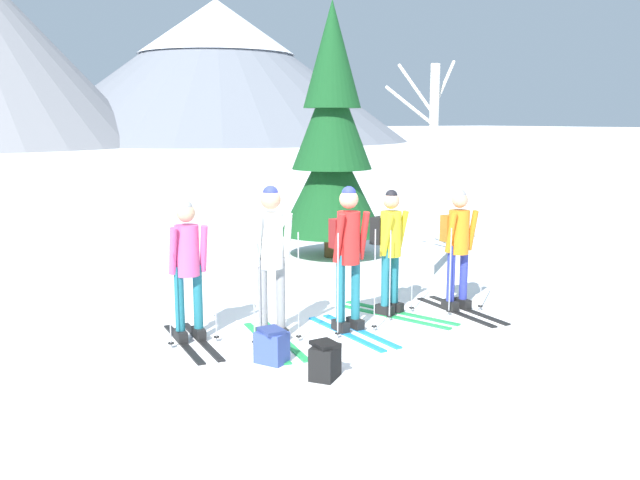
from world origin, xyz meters
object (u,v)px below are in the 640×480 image
Objects in this scene: skier_in_pink at (187,263)px; skier_in_red at (348,249)px; skier_in_orange at (458,243)px; birch_tree_tall at (432,164)px; backpack_on_snow_front at (325,361)px; backpack_on_snow_beside at (272,346)px; pine_tree_near at (332,143)px; skier_in_white at (272,255)px; skier_in_yellow at (390,245)px.

skier_in_pink is 0.93× the size of skier_in_red.
skier_in_orange is (3.62, -0.65, -0.01)m from skier_in_pink.
birch_tree_tall is (4.72, 1.21, 0.92)m from skier_in_pink.
backpack_on_snow_front and backpack_on_snow_beside have the same top height.
skier_in_pink is 4.96m from birch_tree_tall.
pine_tree_near reaches higher than skier_in_red.
birch_tree_tall is at bearing 32.80° from skier_in_red.
skier_in_white reaches higher than skier_in_red.
backpack_on_snow_front is (0.72, -1.87, -0.75)m from skier_in_pink.
backpack_on_snow_beside is at bearing -150.52° from birch_tree_tall.
skier_in_pink is 0.47× the size of birch_tree_tall.
pine_tree_near is 6.16m from backpack_on_snow_beside.
skier_in_white is 1.15m from backpack_on_snow_beside.
birch_tree_tall reaches higher than skier_in_orange.
skier_in_yellow reaches higher than skier_in_pink.
skier_in_pink is 5.47m from pine_tree_near.
backpack_on_snow_beside is (-1.33, -0.52, -0.84)m from skier_in_red.
backpack_on_snow_front is at bearing -70.34° from backpack_on_snow_beside.
skier_in_yellow is at bearing 161.16° from skier_in_orange.
skier_in_orange is 2.35m from birch_tree_tall.
skier_in_orange is 0.47× the size of birch_tree_tall.
skier_in_red is 1.83m from backpack_on_snow_front.
pine_tree_near is at bearing 68.61° from skier_in_yellow.
skier_in_white is at bearing 61.68° from backpack_on_snow_beside.
skier_in_orange is at bearing -18.84° from skier_in_yellow.
skier_in_white is 4.66× the size of backpack_on_snow_beside.
skier_in_white is at bearing -130.55° from pine_tree_near.
skier_in_pink is 0.35× the size of pine_tree_near.
pine_tree_near is (2.34, 4.02, 1.13)m from skier_in_red.
pine_tree_near is 11.80× the size of backpack_on_snow_front.
skier_in_yellow is 4.52× the size of backpack_on_snow_beside.
pine_tree_near is (0.53, 4.01, 1.23)m from skier_in_orange.
pine_tree_near is at bearing 39.01° from skier_in_pink.
skier_in_orange is at bearing -120.65° from birch_tree_tall.
birch_tree_tall is at bearing 29.48° from backpack_on_snow_beside.
backpack_on_snow_beside is at bearing -159.05° from skier_in_yellow.
backpack_on_snow_beside is at bearing 109.66° from backpack_on_snow_front.
pine_tree_near is at bearing 82.49° from skier_in_orange.
birch_tree_tall is (1.10, 1.86, 0.93)m from skier_in_orange.
birch_tree_tall reaches higher than skier_in_pink.
skier_in_pink is 0.99m from skier_in_white.
skier_in_orange reaches higher than backpack_on_snow_beside.
backpack_on_snow_beside is (-2.22, -0.85, -0.75)m from skier_in_yellow.
birch_tree_tall reaches higher than backpack_on_snow_front.
backpack_on_snow_front is 1.01× the size of backpack_on_snow_beside.
skier_in_yellow is at bearing -7.06° from skier_in_pink.
backpack_on_snow_front is at bearing -157.04° from skier_in_orange.
skier_in_white reaches higher than backpack_on_snow_front.
skier_in_orange is (1.81, 0.02, -0.09)m from skier_in_red.
skier_in_orange is 0.35× the size of pine_tree_near.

